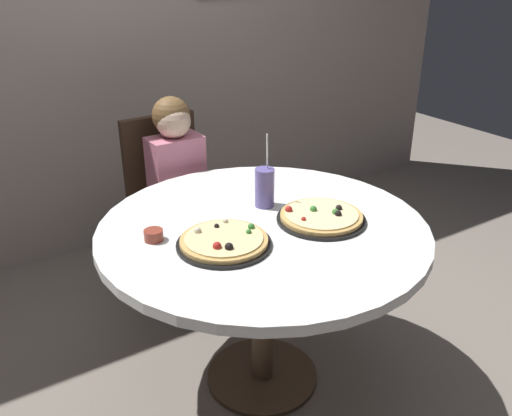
% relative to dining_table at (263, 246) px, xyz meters
% --- Properties ---
extents(ground_plane, '(8.00, 8.00, 0.00)m').
position_rel_dining_table_xyz_m(ground_plane, '(0.00, 0.00, -0.66)').
color(ground_plane, slate).
extents(wall_with_window, '(5.20, 0.14, 2.90)m').
position_rel_dining_table_xyz_m(wall_with_window, '(0.00, 1.62, 0.79)').
color(wall_with_window, '#A8998E').
rests_on(wall_with_window, ground_plane).
extents(dining_table, '(1.26, 1.26, 0.75)m').
position_rel_dining_table_xyz_m(dining_table, '(0.00, 0.00, 0.00)').
color(dining_table, white).
rests_on(dining_table, ground_plane).
extents(chair_wooden, '(0.41, 0.41, 0.95)m').
position_rel_dining_table_xyz_m(chair_wooden, '(-0.00, 0.90, -0.13)').
color(chair_wooden, '#382619').
rests_on(chair_wooden, ground_plane).
extents(diner_child, '(0.26, 0.41, 1.08)m').
position_rel_dining_table_xyz_m(diner_child, '(0.00, 0.71, -0.17)').
color(diner_child, '#3F4766').
rests_on(diner_child, ground_plane).
extents(pizza_veggie, '(0.35, 0.35, 0.05)m').
position_rel_dining_table_xyz_m(pizza_veggie, '(0.21, -0.09, 0.11)').
color(pizza_veggie, black).
rests_on(pizza_veggie, dining_table).
extents(pizza_cheese, '(0.34, 0.34, 0.05)m').
position_rel_dining_table_xyz_m(pizza_cheese, '(-0.21, -0.07, 0.11)').
color(pizza_cheese, black).
rests_on(pizza_cheese, dining_table).
extents(soda_cup, '(0.08, 0.08, 0.31)m').
position_rel_dining_table_xyz_m(soda_cup, '(0.10, 0.14, 0.17)').
color(soda_cup, '#6659A5').
rests_on(soda_cup, dining_table).
extents(sauce_bowl, '(0.07, 0.07, 0.04)m').
position_rel_dining_table_xyz_m(sauce_bowl, '(-0.40, 0.11, 0.11)').
color(sauce_bowl, brown).
rests_on(sauce_bowl, dining_table).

